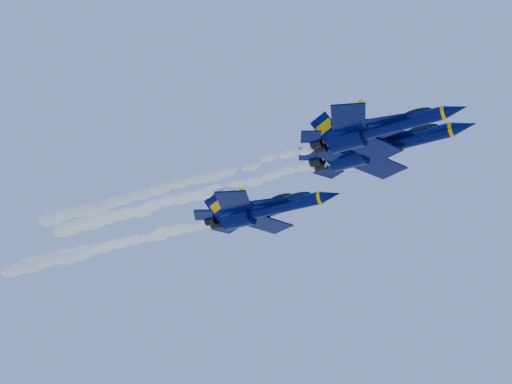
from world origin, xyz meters
The scene contains 8 objects.
jet_lead centered at (13.59, -10.76, 151.94)m, with size 16.32×13.39×6.06m.
smoke_trail_jet_lead centered at (-13.10, -10.76, 151.54)m, with size 39.42×1.82×1.64m, color white.
jet_second centered at (11.71, -4.57, 153.39)m, with size 18.85×15.46×7.00m.
smoke_trail_jet_second centered at (-16.05, -4.57, 152.97)m, with size 39.42×2.10×1.89m, color white.
jet_third centered at (-6.86, 2.24, 152.31)m, with size 19.17×15.72×7.12m.
smoke_trail_jet_third centered at (-34.76, 2.24, 151.89)m, with size 39.42×2.14×1.92m, color white.
jet_fourth centered at (-13.04, 10.40, 156.95)m, with size 18.23×14.95×6.77m.
smoke_trail_jet_fourth centered at (-40.54, 10.40, 156.53)m, with size 39.42×2.03×1.83m, color white.
Camera 1 is at (33.96, -71.82, 115.38)m, focal length 50.00 mm.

